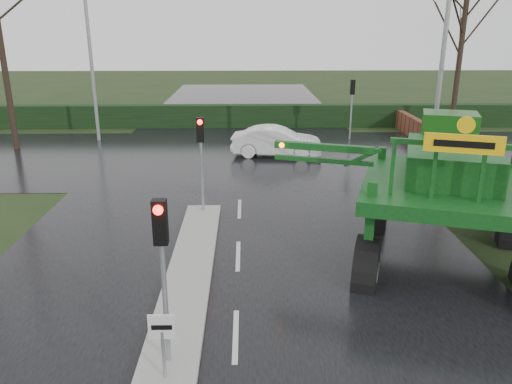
{
  "coord_description": "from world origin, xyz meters",
  "views": [
    {
      "loc": [
        0.25,
        -9.36,
        6.43
      ],
      "look_at": [
        0.53,
        4.0,
        2.0
      ],
      "focal_mm": 35.0,
      "sensor_mm": 36.0,
      "label": 1
    }
  ],
  "objects_px": {
    "keep_left_sign": "(162,336)",
    "traffic_signal_mid": "(201,144)",
    "traffic_signal_near": "(162,248)",
    "white_sedan": "(276,156)",
    "crop_sprayer": "(374,180)",
    "traffic_signal_far": "(352,96)",
    "street_light_left_far": "(94,35)",
    "street_light_right": "(437,38)"
  },
  "relations": [
    {
      "from": "crop_sprayer",
      "to": "traffic_signal_mid",
      "type": "bearing_deg",
      "value": 155.58
    },
    {
      "from": "traffic_signal_near",
      "to": "street_light_left_far",
      "type": "distance_m",
      "value": 22.37
    },
    {
      "from": "keep_left_sign",
      "to": "traffic_signal_near",
      "type": "relative_size",
      "value": 0.38
    },
    {
      "from": "keep_left_sign",
      "to": "white_sedan",
      "type": "xyz_separation_m",
      "value": [
        3.15,
        17.51,
        -1.06
      ]
    },
    {
      "from": "keep_left_sign",
      "to": "traffic_signal_mid",
      "type": "xyz_separation_m",
      "value": [
        0.0,
        8.99,
        1.53
      ]
    },
    {
      "from": "traffic_signal_mid",
      "to": "white_sedan",
      "type": "bearing_deg",
      "value": 69.74
    },
    {
      "from": "traffic_signal_far",
      "to": "street_light_right",
      "type": "xyz_separation_m",
      "value": [
        1.69,
        -8.01,
        3.4
      ]
    },
    {
      "from": "traffic_signal_far",
      "to": "white_sedan",
      "type": "relative_size",
      "value": 0.76
    },
    {
      "from": "street_light_left_far",
      "to": "street_light_right",
      "type": "bearing_deg",
      "value": -26.02
    },
    {
      "from": "traffic_signal_mid",
      "to": "street_light_right",
      "type": "distance_m",
      "value": 11.05
    },
    {
      "from": "keep_left_sign",
      "to": "traffic_signal_mid",
      "type": "bearing_deg",
      "value": 90.0
    },
    {
      "from": "white_sedan",
      "to": "keep_left_sign",
      "type": "bearing_deg",
      "value": 176.47
    },
    {
      "from": "traffic_signal_near",
      "to": "white_sedan",
      "type": "relative_size",
      "value": 0.76
    },
    {
      "from": "street_light_right",
      "to": "white_sedan",
      "type": "distance_m",
      "value": 9.61
    },
    {
      "from": "street_light_left_far",
      "to": "traffic_signal_mid",
      "type": "bearing_deg",
      "value": -61.14
    },
    {
      "from": "traffic_signal_far",
      "to": "keep_left_sign",
      "type": "bearing_deg",
      "value": 70.07
    },
    {
      "from": "white_sedan",
      "to": "crop_sprayer",
      "type": "bearing_deg",
      "value": -165.75
    },
    {
      "from": "street_light_left_far",
      "to": "white_sedan",
      "type": "relative_size",
      "value": 2.16
    },
    {
      "from": "traffic_signal_near",
      "to": "white_sedan",
      "type": "bearing_deg",
      "value": 79.53
    },
    {
      "from": "traffic_signal_near",
      "to": "crop_sprayer",
      "type": "xyz_separation_m",
      "value": [
        4.88,
        4.01,
        0.06
      ]
    },
    {
      "from": "traffic_signal_mid",
      "to": "crop_sprayer",
      "type": "xyz_separation_m",
      "value": [
        4.88,
        -4.49,
        0.06
      ]
    },
    {
      "from": "keep_left_sign",
      "to": "crop_sprayer",
      "type": "relative_size",
      "value": 0.14
    },
    {
      "from": "traffic_signal_mid",
      "to": "street_light_right",
      "type": "xyz_separation_m",
      "value": [
        9.49,
        4.51,
        3.4
      ]
    },
    {
      "from": "traffic_signal_near",
      "to": "traffic_signal_mid",
      "type": "bearing_deg",
      "value": 90.0
    },
    {
      "from": "keep_left_sign",
      "to": "crop_sprayer",
      "type": "height_order",
      "value": "crop_sprayer"
    },
    {
      "from": "keep_left_sign",
      "to": "street_light_left_far",
      "type": "xyz_separation_m",
      "value": [
        -6.89,
        21.5,
        4.93
      ]
    },
    {
      "from": "crop_sprayer",
      "to": "traffic_signal_far",
      "type": "bearing_deg",
      "value": 98.45
    },
    {
      "from": "street_light_left_far",
      "to": "white_sedan",
      "type": "xyz_separation_m",
      "value": [
        10.04,
        -3.99,
        -5.99
      ]
    },
    {
      "from": "traffic_signal_mid",
      "to": "street_light_right",
      "type": "height_order",
      "value": "street_light_right"
    },
    {
      "from": "white_sedan",
      "to": "traffic_signal_far",
      "type": "bearing_deg",
      "value": -42.7
    },
    {
      "from": "traffic_signal_far",
      "to": "street_light_left_far",
      "type": "xyz_separation_m",
      "value": [
        -14.69,
        -0.01,
        3.4
      ]
    },
    {
      "from": "street_light_right",
      "to": "white_sedan",
      "type": "height_order",
      "value": "street_light_right"
    },
    {
      "from": "street_light_right",
      "to": "white_sedan",
      "type": "relative_size",
      "value": 2.16
    },
    {
      "from": "keep_left_sign",
      "to": "street_light_left_far",
      "type": "bearing_deg",
      "value": 107.78
    },
    {
      "from": "keep_left_sign",
      "to": "traffic_signal_mid",
      "type": "height_order",
      "value": "traffic_signal_mid"
    },
    {
      "from": "traffic_signal_mid",
      "to": "keep_left_sign",
      "type": "bearing_deg",
      "value": -90.0
    },
    {
      "from": "street_light_left_far",
      "to": "traffic_signal_near",
      "type": "bearing_deg",
      "value": -71.83
    },
    {
      "from": "crop_sprayer",
      "to": "white_sedan",
      "type": "relative_size",
      "value": 2.07
    },
    {
      "from": "traffic_signal_far",
      "to": "street_light_left_far",
      "type": "relative_size",
      "value": 0.35
    },
    {
      "from": "traffic_signal_far",
      "to": "crop_sprayer",
      "type": "bearing_deg",
      "value": 80.26
    },
    {
      "from": "traffic_signal_mid",
      "to": "crop_sprayer",
      "type": "bearing_deg",
      "value": -42.62
    },
    {
      "from": "street_light_left_far",
      "to": "white_sedan",
      "type": "height_order",
      "value": "street_light_left_far"
    }
  ]
}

